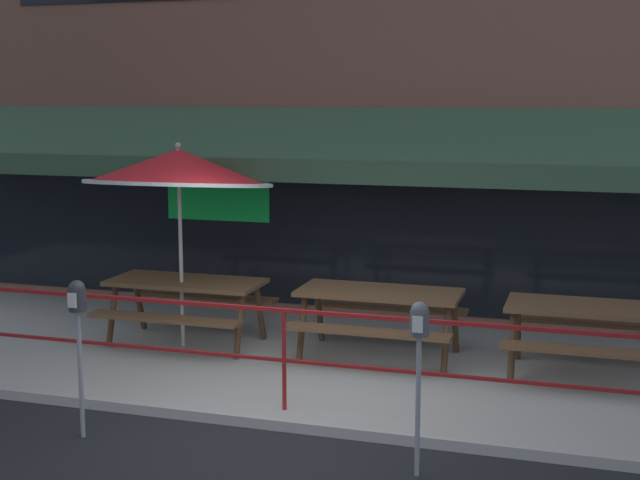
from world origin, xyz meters
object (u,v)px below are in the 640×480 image
(parking_meter_near, at_px, (78,311))
(parking_meter_far, at_px, (419,336))
(picnic_table_centre, at_px, (379,304))
(picnic_table_left, at_px, (186,293))
(picnic_table_right, at_px, (595,321))
(patio_umbrella_left, at_px, (179,168))

(parking_meter_near, relative_size, parking_meter_far, 1.00)
(picnic_table_centre, height_order, parking_meter_near, parking_meter_near)
(picnic_table_left, relative_size, parking_meter_near, 1.27)
(picnic_table_centre, distance_m, picnic_table_right, 2.30)
(picnic_table_left, height_order, parking_meter_far, parking_meter_far)
(picnic_table_right, xyz_separation_m, parking_meter_near, (-4.31, -2.78, 0.44))
(parking_meter_near, height_order, parking_meter_far, same)
(parking_meter_near, bearing_deg, patio_umbrella_left, 96.09)
(picnic_table_left, xyz_separation_m, parking_meter_near, (0.28, -2.71, 0.44))
(patio_umbrella_left, height_order, parking_meter_far, patio_umbrella_left)
(parking_meter_far, bearing_deg, picnic_table_right, 63.93)
(picnic_table_left, distance_m, picnic_table_right, 4.59)
(picnic_table_left, bearing_deg, picnic_table_right, 0.83)
(picnic_table_right, height_order, parking_meter_near, parking_meter_near)
(picnic_table_left, height_order, picnic_table_right, same)
(picnic_table_right, xyz_separation_m, patio_umbrella_left, (-4.59, -0.18, 1.47))
(picnic_table_right, distance_m, parking_meter_near, 5.15)
(picnic_table_centre, xyz_separation_m, picnic_table_right, (2.30, -0.06, 0.00))
(picnic_table_right, bearing_deg, parking_meter_near, -147.23)
(picnic_table_right, height_order, patio_umbrella_left, patio_umbrella_left)
(picnic_table_left, distance_m, parking_meter_near, 2.76)
(picnic_table_centre, xyz_separation_m, patio_umbrella_left, (-2.30, -0.24, 1.47))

